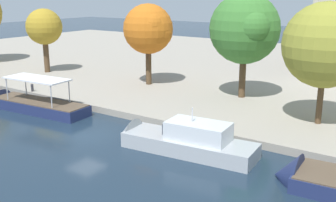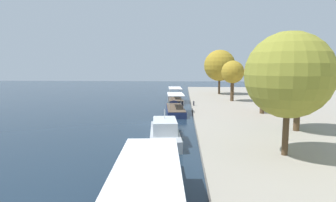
{
  "view_description": "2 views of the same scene",
  "coord_description": "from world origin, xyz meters",
  "px_view_note": "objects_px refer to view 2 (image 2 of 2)",
  "views": [
    {
      "loc": [
        21.89,
        -20.5,
        10.71
      ],
      "look_at": [
        4.87,
        4.08,
        2.68
      ],
      "focal_mm": 43.71,
      "sensor_mm": 36.0,
      "label": 1
    },
    {
      "loc": [
        35.49,
        3.77,
        7.38
      ],
      "look_at": [
        1.99,
        1.88,
        3.27
      ],
      "focal_mm": 29.68,
      "sensor_mm": 36.0,
      "label": 2
    }
  ],
  "objects_px": {
    "tree_0": "(292,73)",
    "tree_4": "(264,72)",
    "tour_boat_3": "(150,198)",
    "tour_boat_1": "(175,110)",
    "tree_1": "(299,67)",
    "motor_yacht_2": "(164,132)",
    "tour_boat_0": "(175,100)",
    "tree_2": "(233,72)",
    "tree_5": "(220,66)",
    "mooring_bollard_0": "(194,103)"
  },
  "relations": [
    {
      "from": "tour_boat_1",
      "to": "mooring_bollard_0",
      "type": "height_order",
      "value": "tour_boat_1"
    },
    {
      "from": "tour_boat_3",
      "to": "tree_4",
      "type": "distance_m",
      "value": 30.33
    },
    {
      "from": "motor_yacht_2",
      "to": "tree_1",
      "type": "xyz_separation_m",
      "value": [
        -1.77,
        13.89,
        6.71
      ]
    },
    {
      "from": "tour_boat_3",
      "to": "tree_4",
      "type": "height_order",
      "value": "tree_4"
    },
    {
      "from": "tour_boat_3",
      "to": "tree_1",
      "type": "distance_m",
      "value": 21.91
    },
    {
      "from": "tour_boat_0",
      "to": "mooring_bollard_0",
      "type": "xyz_separation_m",
      "value": [
        10.71,
        3.71,
        0.65
      ]
    },
    {
      "from": "motor_yacht_2",
      "to": "tour_boat_3",
      "type": "bearing_deg",
      "value": 175.02
    },
    {
      "from": "mooring_bollard_0",
      "to": "tour_boat_3",
      "type": "bearing_deg",
      "value": -5.95
    },
    {
      "from": "tour_boat_0",
      "to": "tree_5",
      "type": "distance_m",
      "value": 17.12
    },
    {
      "from": "tour_boat_1",
      "to": "tree_0",
      "type": "relative_size",
      "value": 1.22
    },
    {
      "from": "tour_boat_0",
      "to": "tour_boat_3",
      "type": "xyz_separation_m",
      "value": [
        45.4,
        0.09,
        -0.06
      ]
    },
    {
      "from": "tour_boat_0",
      "to": "tree_5",
      "type": "height_order",
      "value": "tree_5"
    },
    {
      "from": "tree_2",
      "to": "tree_5",
      "type": "height_order",
      "value": "tree_5"
    },
    {
      "from": "tour_boat_0",
      "to": "tour_boat_1",
      "type": "xyz_separation_m",
      "value": [
        14.72,
        0.52,
        0.03
      ]
    },
    {
      "from": "tree_4",
      "to": "tree_0",
      "type": "bearing_deg",
      "value": -9.95
    },
    {
      "from": "motor_yacht_2",
      "to": "tour_boat_3",
      "type": "distance_m",
      "value": 13.78
    },
    {
      "from": "motor_yacht_2",
      "to": "mooring_bollard_0",
      "type": "height_order",
      "value": "motor_yacht_2"
    },
    {
      "from": "tour_boat_1",
      "to": "tree_1",
      "type": "height_order",
      "value": "tree_1"
    },
    {
      "from": "tree_0",
      "to": "tree_5",
      "type": "relative_size",
      "value": 0.85
    },
    {
      "from": "tour_boat_0",
      "to": "tree_0",
      "type": "distance_m",
      "value": 40.08
    },
    {
      "from": "tour_boat_1",
      "to": "tree_1",
      "type": "bearing_deg",
      "value": -143.42
    },
    {
      "from": "tree_1",
      "to": "tour_boat_3",
      "type": "bearing_deg",
      "value": -41.47
    },
    {
      "from": "tree_2",
      "to": "tree_4",
      "type": "distance_m",
      "value": 15.53
    },
    {
      "from": "tree_1",
      "to": "tree_2",
      "type": "height_order",
      "value": "tree_1"
    },
    {
      "from": "mooring_bollard_0",
      "to": "tree_1",
      "type": "distance_m",
      "value": 22.56
    },
    {
      "from": "tour_boat_3",
      "to": "tree_0",
      "type": "height_order",
      "value": "tree_0"
    },
    {
      "from": "tour_boat_1",
      "to": "tree_0",
      "type": "bearing_deg",
      "value": -162.86
    },
    {
      "from": "tour_boat_3",
      "to": "tour_boat_0",
      "type": "bearing_deg",
      "value": -3.8
    },
    {
      "from": "tour_boat_1",
      "to": "tree_1",
      "type": "distance_m",
      "value": 21.32
    },
    {
      "from": "tour_boat_3",
      "to": "motor_yacht_2",
      "type": "bearing_deg",
      "value": -3.29
    },
    {
      "from": "mooring_bollard_0",
      "to": "tour_boat_1",
      "type": "bearing_deg",
      "value": -38.46
    },
    {
      "from": "tree_2",
      "to": "tree_4",
      "type": "bearing_deg",
      "value": 6.21
    },
    {
      "from": "tree_1",
      "to": "tree_4",
      "type": "height_order",
      "value": "tree_1"
    },
    {
      "from": "motor_yacht_2",
      "to": "tree_0",
      "type": "xyz_separation_m",
      "value": [
        6.64,
        10.05,
        6.25
      ]
    },
    {
      "from": "tree_0",
      "to": "tree_4",
      "type": "distance_m",
      "value": 19.66
    },
    {
      "from": "tour_boat_1",
      "to": "tree_2",
      "type": "height_order",
      "value": "tree_2"
    },
    {
      "from": "tree_5",
      "to": "tour_boat_0",
      "type": "bearing_deg",
      "value": -44.66
    },
    {
      "from": "tour_boat_1",
      "to": "tour_boat_3",
      "type": "relative_size",
      "value": 0.77
    },
    {
      "from": "mooring_bollard_0",
      "to": "tree_0",
      "type": "height_order",
      "value": "tree_0"
    },
    {
      "from": "tree_1",
      "to": "tree_5",
      "type": "xyz_separation_m",
      "value": [
        -40.83,
        -2.98,
        0.4
      ]
    },
    {
      "from": "tour_boat_1",
      "to": "motor_yacht_2",
      "type": "relative_size",
      "value": 1.1
    },
    {
      "from": "tour_boat_3",
      "to": "tree_5",
      "type": "height_order",
      "value": "tree_5"
    },
    {
      "from": "tree_2",
      "to": "tour_boat_0",
      "type": "bearing_deg",
      "value": -106.48
    },
    {
      "from": "tour_boat_1",
      "to": "motor_yacht_2",
      "type": "xyz_separation_m",
      "value": [
        16.9,
        -0.58,
        0.25
      ]
    },
    {
      "from": "motor_yacht_2",
      "to": "mooring_bollard_0",
      "type": "xyz_separation_m",
      "value": [
        -20.91,
        3.77,
        0.37
      ]
    },
    {
      "from": "motor_yacht_2",
      "to": "tree_1",
      "type": "distance_m",
      "value": 15.53
    },
    {
      "from": "motor_yacht_2",
      "to": "tree_5",
      "type": "bearing_deg",
      "value": -19.98
    },
    {
      "from": "tour_boat_1",
      "to": "tour_boat_3",
      "type": "distance_m",
      "value": 30.68
    },
    {
      "from": "tour_boat_0",
      "to": "tree_1",
      "type": "height_order",
      "value": "tree_1"
    },
    {
      "from": "tour_boat_3",
      "to": "tree_0",
      "type": "relative_size",
      "value": 1.59
    }
  ]
}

